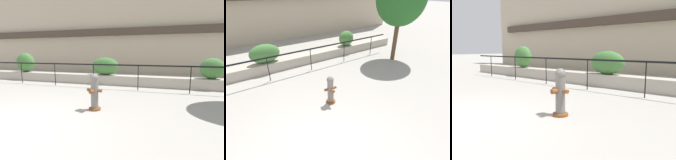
{
  "view_description": "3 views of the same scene",
  "coord_description": "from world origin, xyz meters",
  "views": [
    {
      "loc": [
        3.29,
        -2.77,
        1.67
      ],
      "look_at": [
        1.78,
        2.15,
        0.86
      ],
      "focal_mm": 28.0,
      "sensor_mm": 36.0,
      "label": 1
    },
    {
      "loc": [
        -1.6,
        -2.78,
        3.84
      ],
      "look_at": [
        1.85,
        2.07,
        0.68
      ],
      "focal_mm": 28.0,
      "sensor_mm": 36.0,
      "label": 2
    },
    {
      "loc": [
        4.49,
        -1.79,
        1.5
      ],
      "look_at": [
        0.68,
        2.75,
        0.66
      ],
      "focal_mm": 35.0,
      "sensor_mm": 36.0,
      "label": 3
    }
  ],
  "objects": [
    {
      "name": "hedge_bush_2",
      "position": [
        5.29,
        6.0,
        0.97
      ],
      "size": [
        1.03,
        0.7,
        0.94
      ],
      "primitive_type": "ellipsoid",
      "color": "#427538",
      "rests_on": "planter_wall_low"
    },
    {
      "name": "fire_hydrant",
      "position": [
        1.34,
        1.83,
        0.55
      ],
      "size": [
        0.48,
        0.45,
        1.08
      ],
      "color": "brown",
      "rests_on": "ground"
    },
    {
      "name": "planter_wall_low",
      "position": [
        0.0,
        6.0,
        0.25
      ],
      "size": [
        18.0,
        0.7,
        0.5
      ],
      "primitive_type": "cube",
      "color": "#ADA393",
      "rests_on": "ground"
    },
    {
      "name": "hedge_bush_1",
      "position": [
        0.21,
        6.0,
        0.96
      ],
      "size": [
        1.47,
        0.65,
        0.93
      ],
      "primitive_type": "ellipsoid",
      "color": "#427538",
      "rests_on": "planter_wall_low"
    },
    {
      "name": "ground_plane",
      "position": [
        0.0,
        0.0,
        0.0
      ],
      "size": [
        120.0,
        120.0,
        0.0
      ],
      "primitive_type": "plane",
      "color": "#9E9991"
    },
    {
      "name": "fence_railing_segment",
      "position": [
        -0.0,
        4.9,
        1.02
      ],
      "size": [
        15.0,
        0.05,
        1.15
      ],
      "color": "black",
      "rests_on": "ground"
    }
  ]
}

